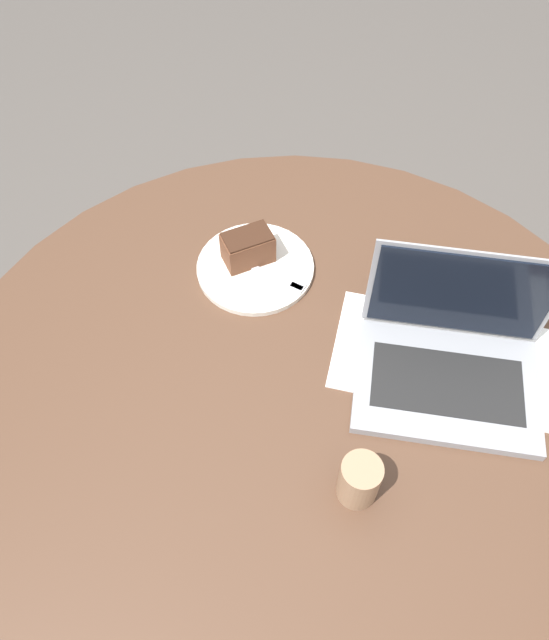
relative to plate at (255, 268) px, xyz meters
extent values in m
plane|color=#4C4742|center=(0.24, -0.21, -0.73)|extent=(12.00, 12.00, 0.00)
cylinder|color=#4C3323|center=(0.24, -0.21, -0.72)|extent=(0.55, 0.55, 0.02)
cylinder|color=#4C3323|center=(0.24, -0.21, -0.37)|extent=(0.09, 0.09, 0.67)
cylinder|color=#4C3323|center=(0.24, -0.21, -0.02)|extent=(1.32, 1.32, 0.03)
cube|color=white|center=(0.42, 0.03, 0.00)|extent=(0.47, 0.36, 0.00)
cylinder|color=silver|center=(0.00, 0.00, 0.00)|extent=(0.24, 0.24, 0.01)
cube|color=brown|center=(-0.02, 0.01, 0.04)|extent=(0.10, 0.12, 0.07)
cube|color=#351E13|center=(-0.02, 0.01, 0.07)|extent=(0.10, 0.11, 0.00)
cube|color=silver|center=(0.03, -0.01, 0.01)|extent=(0.17, 0.03, 0.00)
cube|color=silver|center=(0.10, 0.00, 0.01)|extent=(0.03, 0.03, 0.00)
cylinder|color=#997556|center=(0.41, -0.29, 0.04)|extent=(0.07, 0.07, 0.09)
cube|color=gray|center=(0.44, -0.03, 0.00)|extent=(0.39, 0.34, 0.02)
cube|color=black|center=(0.44, -0.03, 0.01)|extent=(0.30, 0.23, 0.00)
cube|color=gray|center=(0.39, 0.08, 0.12)|extent=(0.29, 0.14, 0.22)
cube|color=black|center=(0.39, 0.07, 0.12)|extent=(0.28, 0.13, 0.20)
camera|label=1|loc=(0.50, -0.65, 0.98)|focal=35.00mm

